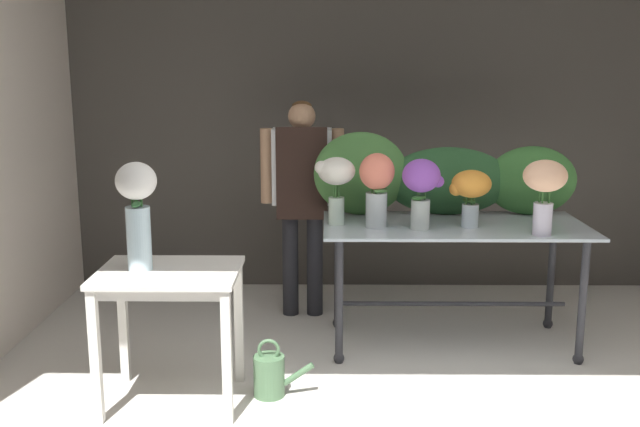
% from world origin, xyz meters
% --- Properties ---
extents(ground_plane, '(7.25, 7.25, 0.00)m').
position_xyz_m(ground_plane, '(0.00, 1.65, 0.00)').
color(ground_plane, silver).
extents(wall_back, '(5.21, 0.12, 2.85)m').
position_xyz_m(wall_back, '(0.00, 3.30, 1.43)').
color(wall_back, '#4C4742').
rests_on(wall_back, ground).
extents(display_table_glass, '(1.73, 0.85, 0.85)m').
position_xyz_m(display_table_glass, '(0.42, 1.88, 0.70)').
color(display_table_glass, silver).
rests_on(display_table_glass, ground).
extents(side_table_white, '(0.77, 0.61, 0.77)m').
position_xyz_m(side_table_white, '(-1.30, 1.02, 0.67)').
color(side_table_white, silver).
rests_on(side_table_white, ground).
extents(florist, '(0.61, 0.24, 1.62)m').
position_xyz_m(florist, '(-0.61, 2.48, 1.01)').
color(florist, '#232328').
rests_on(florist, ground).
extents(foliage_backdrop, '(1.83, 0.29, 0.58)m').
position_xyz_m(foliage_backdrop, '(0.31, 2.19, 1.10)').
color(foliage_backdrop, '#477F3D').
rests_on(foliage_backdrop, display_table_glass).
extents(vase_peach_ranunculus, '(0.27, 0.27, 0.47)m').
position_xyz_m(vase_peach_ranunculus, '(0.90, 1.57, 1.15)').
color(vase_peach_ranunculus, silver).
rests_on(vase_peach_ranunculus, display_table_glass).
extents(vase_sunset_carnations, '(0.27, 0.26, 0.37)m').
position_xyz_m(vase_sunset_carnations, '(0.50, 1.80, 1.09)').
color(vase_sunset_carnations, silver).
rests_on(vase_sunset_carnations, display_table_glass).
extents(vase_coral_lilies, '(0.23, 0.23, 0.48)m').
position_xyz_m(vase_coral_lilies, '(-0.11, 1.79, 1.12)').
color(vase_coral_lilies, silver).
rests_on(vase_coral_lilies, display_table_glass).
extents(vase_ivory_freesia, '(0.27, 0.24, 0.45)m').
position_xyz_m(vase_ivory_freesia, '(-0.37, 1.86, 1.14)').
color(vase_ivory_freesia, silver).
rests_on(vase_ivory_freesia, display_table_glass).
extents(vase_violet_stock, '(0.27, 0.24, 0.45)m').
position_xyz_m(vase_violet_stock, '(0.17, 1.73, 1.13)').
color(vase_violet_stock, silver).
rests_on(vase_violet_stock, display_table_glass).
extents(vase_white_roses_tall, '(0.22, 0.22, 0.59)m').
position_xyz_m(vase_white_roses_tall, '(-1.45, 1.02, 1.11)').
color(vase_white_roses_tall, silver).
rests_on(vase_white_roses_tall, side_table_white).
extents(watering_can, '(0.35, 0.18, 0.34)m').
position_xyz_m(watering_can, '(-0.75, 1.09, 0.13)').
color(watering_can, '#4C704C').
rests_on(watering_can, ground).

